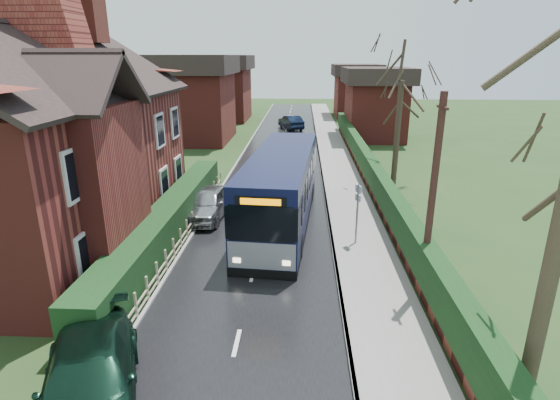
# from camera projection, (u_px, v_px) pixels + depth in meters

# --- Properties ---
(ground) EXTENTS (140.00, 140.00, 0.00)m
(ground) POSITION_uv_depth(u_px,v_px,m) (246.00, 304.00, 13.90)
(ground) COLOR #2B411C
(ground) RESTS_ON ground
(road) EXTENTS (6.00, 100.00, 0.02)m
(road) POSITION_uv_depth(u_px,v_px,m) (269.00, 203.00, 23.38)
(road) COLOR black
(road) RESTS_ON ground
(pavement) EXTENTS (2.50, 100.00, 0.14)m
(pavement) POSITION_uv_depth(u_px,v_px,m) (349.00, 203.00, 23.16)
(pavement) COLOR slate
(pavement) RESTS_ON ground
(kerb_right) EXTENTS (0.12, 100.00, 0.14)m
(kerb_right) POSITION_uv_depth(u_px,v_px,m) (326.00, 203.00, 23.21)
(kerb_right) COLOR gray
(kerb_right) RESTS_ON ground
(kerb_left) EXTENTS (0.12, 100.00, 0.10)m
(kerb_left) POSITION_uv_depth(u_px,v_px,m) (213.00, 202.00, 23.51)
(kerb_left) COLOR gray
(kerb_left) RESTS_ON ground
(front_hedge) EXTENTS (1.20, 16.00, 1.60)m
(front_hedge) POSITION_uv_depth(u_px,v_px,m) (169.00, 222.00, 18.58)
(front_hedge) COLOR black
(front_hedge) RESTS_ON ground
(picket_fence) EXTENTS (0.10, 16.00, 0.90)m
(picket_fence) POSITION_uv_depth(u_px,v_px,m) (187.00, 230.00, 18.65)
(picket_fence) COLOR #9C8969
(picket_fence) RESTS_ON ground
(right_wall_hedge) EXTENTS (0.60, 50.00, 1.80)m
(right_wall_hedge) POSITION_uv_depth(u_px,v_px,m) (380.00, 187.00, 22.78)
(right_wall_hedge) COLOR maroon
(right_wall_hedge) RESTS_ON ground
(brick_house) EXTENTS (9.30, 14.60, 10.30)m
(brick_house) POSITION_uv_depth(u_px,v_px,m) (41.00, 138.00, 17.47)
(brick_house) COLOR maroon
(brick_house) RESTS_ON ground
(bus) EXTENTS (3.40, 11.23, 3.36)m
(bus) POSITION_uv_depth(u_px,v_px,m) (281.00, 190.00, 20.07)
(bus) COLOR black
(bus) RESTS_ON ground
(car_silver) EXTENTS (2.03, 4.40, 1.46)m
(car_silver) POSITION_uv_depth(u_px,v_px,m) (208.00, 203.00, 21.18)
(car_silver) COLOR #A5A5A9
(car_silver) RESTS_ON ground
(car_green) EXTENTS (3.67, 5.39, 1.45)m
(car_green) POSITION_uv_depth(u_px,v_px,m) (90.00, 380.00, 9.64)
(car_green) COLOR black
(car_green) RESTS_ON ground
(car_distant) EXTENTS (3.01, 4.68, 1.46)m
(car_distant) POSITION_uv_depth(u_px,v_px,m) (291.00, 122.00, 46.91)
(car_distant) COLOR black
(car_distant) RESTS_ON ground
(bus_stop_sign) EXTENTS (0.22, 0.39, 2.66)m
(bus_stop_sign) POSITION_uv_depth(u_px,v_px,m) (358.00, 206.00, 17.65)
(bus_stop_sign) COLOR slate
(bus_stop_sign) RESTS_ON ground
(telegraph_pole) EXTENTS (0.22, 0.85, 6.56)m
(telegraph_pole) POSITION_uv_depth(u_px,v_px,m) (432.00, 198.00, 13.61)
(telegraph_pole) COLOR black
(telegraph_pole) RESTS_ON ground
(tree_right_far) EXTENTS (4.58, 4.58, 8.84)m
(tree_right_far) POSITION_uv_depth(u_px,v_px,m) (402.00, 73.00, 24.77)
(tree_right_far) COLOR #31251D
(tree_right_far) RESTS_ON ground
(tree_house_side) EXTENTS (4.10, 4.10, 9.32)m
(tree_house_side) POSITION_uv_depth(u_px,v_px,m) (88.00, 68.00, 21.62)
(tree_house_side) COLOR #32271E
(tree_house_side) RESTS_ON ground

